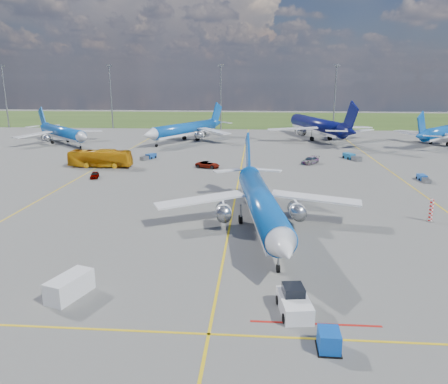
# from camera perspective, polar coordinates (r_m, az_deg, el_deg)

# --- Properties ---
(ground) EXTENTS (400.00, 400.00, 0.00)m
(ground) POSITION_cam_1_polar(r_m,az_deg,el_deg) (51.59, 0.46, -5.97)
(ground) COLOR #535350
(ground) RESTS_ON ground
(grass_strip) EXTENTS (400.00, 80.00, 0.01)m
(grass_strip) POSITION_cam_1_polar(r_m,az_deg,el_deg) (199.00, 3.47, 9.48)
(grass_strip) COLOR #2D4719
(grass_strip) RESTS_ON ground
(taxiway_lines) EXTENTS (60.25, 160.00, 0.02)m
(taxiway_lines) POSITION_cam_1_polar(r_m,az_deg,el_deg) (78.06, 1.98, 1.23)
(taxiway_lines) COLOR gold
(taxiway_lines) RESTS_ON ground
(floodlight_masts) EXTENTS (202.20, 0.50, 22.70)m
(floodlight_masts) POSITION_cam_1_polar(r_m,az_deg,el_deg) (158.38, 6.98, 12.60)
(floodlight_masts) COLOR slate
(floodlight_masts) RESTS_ON ground
(warning_post) EXTENTS (0.50, 0.50, 3.00)m
(warning_post) POSITION_cam_1_polar(r_m,az_deg,el_deg) (62.83, 25.41, -2.18)
(warning_post) COLOR red
(warning_post) RESTS_ON ground
(bg_jet_nw) EXTENTS (44.29, 44.24, 9.30)m
(bg_jet_nw) POSITION_cam_1_polar(r_m,az_deg,el_deg) (132.26, -20.24, 5.93)
(bg_jet_nw) COLOR #0B499E
(bg_jet_nw) RESTS_ON ground
(bg_jet_nnw) EXTENTS (44.48, 48.40, 10.23)m
(bg_jet_nnw) POSITION_cam_1_polar(r_m,az_deg,el_deg) (129.69, -5.03, 6.62)
(bg_jet_nnw) COLOR #0B499E
(bg_jet_nnw) RESTS_ON ground
(bg_jet_n) EXTENTS (47.26, 54.54, 12.10)m
(bg_jet_n) POSITION_cam_1_polar(r_m,az_deg,el_deg) (136.78, 11.97, 6.78)
(bg_jet_n) COLOR #080C46
(bg_jet_n) RESTS_ON ground
(bg_jet_ne) EXTENTS (45.71, 46.42, 9.70)m
(bg_jet_ne) POSITION_cam_1_polar(r_m,az_deg,el_deg) (138.83, 26.61, 5.65)
(bg_jet_ne) COLOR #0B499E
(bg_jet_ne) RESTS_ON ground
(main_airliner) EXTENTS (32.93, 40.57, 9.75)m
(main_airliner) POSITION_cam_1_polar(r_m,az_deg,el_deg) (54.55, 4.83, -4.85)
(main_airliner) COLOR #0B499E
(main_airliner) RESTS_ON ground
(pushback_tug) EXTENTS (2.78, 6.12, 2.04)m
(pushback_tug) POSITION_cam_1_polar(r_m,az_deg,el_deg) (36.43, 9.15, -14.06)
(pushback_tug) COLOR silver
(pushback_tug) RESTS_ON ground
(uld_container) EXTENTS (1.48, 1.84, 1.46)m
(uld_container) POSITION_cam_1_polar(r_m,az_deg,el_deg) (32.53, 13.55, -18.33)
(uld_container) COLOR #0B42A6
(uld_container) RESTS_ON ground
(service_van) EXTENTS (3.17, 4.69, 1.89)m
(service_van) POSITION_cam_1_polar(r_m,az_deg,el_deg) (40.40, -19.51, -11.53)
(service_van) COLOR silver
(service_van) RESTS_ON ground
(apron_bus) EXTENTS (13.23, 3.32, 3.67)m
(apron_bus) POSITION_cam_1_polar(r_m,az_deg,el_deg) (95.00, -15.87, 4.25)
(apron_bus) COLOR #CB860B
(apron_bus) RESTS_ON ground
(service_car_a) EXTENTS (2.16, 3.70, 1.18)m
(service_car_a) POSITION_cam_1_polar(r_m,az_deg,el_deg) (85.01, -16.55, 2.15)
(service_car_a) COLOR #999999
(service_car_a) RESTS_ON ground
(service_car_b) EXTENTS (5.42, 3.58, 1.38)m
(service_car_b) POSITION_cam_1_polar(r_m,az_deg,el_deg) (90.73, -2.14, 3.59)
(service_car_b) COLOR #999999
(service_car_b) RESTS_ON ground
(service_car_c) EXTENTS (4.75, 5.49, 1.52)m
(service_car_c) POSITION_cam_1_polar(r_m,az_deg,el_deg) (96.88, 11.19, 4.08)
(service_car_c) COLOR #999999
(service_car_c) RESTS_ON ground
(baggage_tug_w) EXTENTS (1.26, 4.41, 0.99)m
(baggage_tug_w) POSITION_cam_1_polar(r_m,az_deg,el_deg) (87.19, 24.60, 1.63)
(baggage_tug_w) COLOR #1B4EA2
(baggage_tug_w) RESTS_ON ground
(baggage_tug_c) EXTENTS (3.06, 4.94, 1.08)m
(baggage_tug_c) POSITION_cam_1_polar(r_m,az_deg,el_deg) (102.27, -9.81, 4.55)
(baggage_tug_c) COLOR navy
(baggage_tug_c) RESTS_ON ground
(baggage_tug_e) EXTENTS (3.57, 5.70, 1.25)m
(baggage_tug_e) POSITION_cam_1_polar(r_m,az_deg,el_deg) (104.31, 16.33, 4.41)
(baggage_tug_e) COLOR #19659B
(baggage_tug_e) RESTS_ON ground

